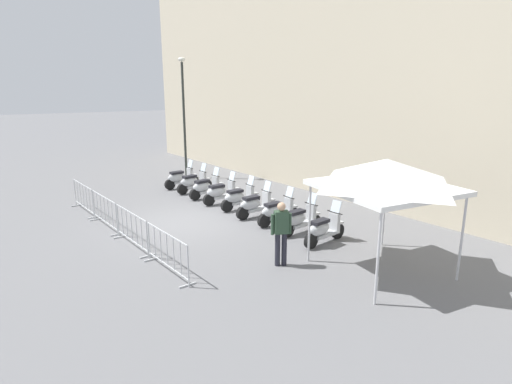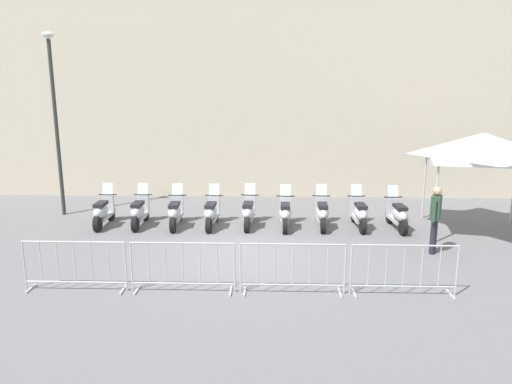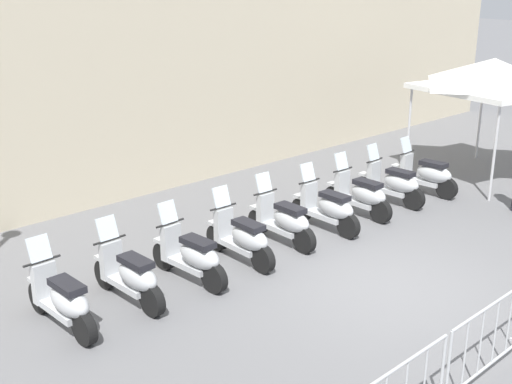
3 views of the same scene
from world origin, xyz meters
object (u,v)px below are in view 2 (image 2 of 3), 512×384
Objects in this scene: barrier_segment_0 at (75,266)px; canopy_tent at (483,147)px; motorcycle_4 at (249,212)px; officer_near_row_end at (435,216)px; barrier_segment_2 at (293,269)px; motorcycle_8 at (398,215)px; motorcycle_2 at (175,213)px; motorcycle_0 at (103,212)px; motorcycle_5 at (285,214)px; barrier_segment_1 at (183,268)px; barrier_segment_3 at (404,270)px; motorcycle_3 at (212,213)px; street_lamp at (55,108)px; motorcycle_6 at (322,213)px; motorcycle_7 at (359,214)px; motorcycle_1 at (139,212)px.

barrier_segment_0 is 11.04m from canopy_tent.
motorcycle_4 is 5.77m from barrier_segment_0.
barrier_segment_2 is at bearing -133.83° from officer_near_row_end.
motorcycle_8 is 9.02m from barrier_segment_0.
motorcycle_2 and motorcycle_8 have the same top height.
barrier_segment_2 is at bearing -28.08° from motorcycle_0.
barrier_segment_1 is at bearing -104.14° from motorcycle_5.
barrier_segment_1 is 1.00× the size of barrier_segment_3.
motorcycle_0 reaches higher than barrier_segment_3.
motorcycle_4 reaches higher than barrier_segment_3.
officer_near_row_end is at bearing 46.17° from barrier_segment_2.
officer_near_row_end is at bearing -7.58° from motorcycle_3.
motorcycle_2 is 4.72m from barrier_segment_1.
barrier_segment_2 is 1.00× the size of barrier_segment_3.
motorcycle_2 is at bearing -168.67° from motorcycle_8.
motorcycle_4 is 0.29× the size of street_lamp.
officer_near_row_end is at bearing 28.95° from barrier_segment_0.
motorcycle_5 is 1.00× the size of motorcycle_6.
barrier_segment_1 is (-1.25, -4.95, 0.07)m from motorcycle_5.
barrier_segment_2 is at bearing -103.71° from motorcycle_7.
officer_near_row_end reaches higher than motorcycle_3.
street_lamp is (-7.50, -0.16, 3.07)m from motorcycle_5.
barrier_segment_3 is at bearing -42.77° from motorcycle_4.
barrier_segment_0 is (-4.50, -5.69, 0.07)m from motorcycle_6.
motorcycle_5 reaches higher than barrier_segment_2.
motorcycle_6 is 0.82× the size of barrier_segment_1.
canopy_tent reaches higher than barrier_segment_3.
motorcycle_2 and motorcycle_4 have the same top height.
canopy_tent reaches higher than barrier_segment_1.
street_lamp is (-3.15, 0.69, 3.07)m from motorcycle_1.
motorcycle_5 is at bearing -166.67° from motorcycle_7.
motorcycle_2 and motorcycle_3 have the same top height.
barrier_segment_0 is at bearing -65.13° from motorcycle_0.
street_lamp is 2.01× the size of canopy_tent.
motorcycle_0 is 0.99× the size of motorcycle_5.
motorcycle_1 and motorcycle_5 have the same top height.
barrier_segment_2 is at bearing -114.42° from motorcycle_8.
motorcycle_0 is at bearing 114.87° from barrier_segment_0.
barrier_segment_2 is 4.50m from officer_near_row_end.
motorcycle_0 is 5.54m from motorcycle_5.
motorcycle_2 is 1.00× the size of motorcycle_7.
barrier_segment_0 is at bearing -144.88° from canopy_tent.
barrier_segment_3 is (7.48, -3.20, 0.07)m from motorcycle_1.
officer_near_row_end is (5.29, 3.68, 0.46)m from barrier_segment_1.
motorcycle_4 and motorcycle_7 have the same top height.
motorcycle_7 is (6.51, 1.36, 0.00)m from motorcycle_1.
motorcycle_4 is 0.82× the size of barrier_segment_2.
motorcycle_2 is 0.99× the size of motorcycle_6.
motorcycle_1 is 10.15m from canopy_tent.
motorcycle_0 is 8.87m from motorcycle_8.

